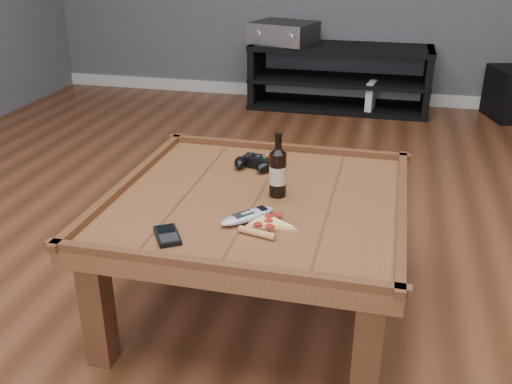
% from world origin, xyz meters
% --- Properties ---
extents(ground, '(6.00, 6.00, 0.00)m').
position_xyz_m(ground, '(0.00, 0.00, 0.00)').
color(ground, '#492714').
rests_on(ground, ground).
extents(baseboard, '(5.00, 0.02, 0.10)m').
position_xyz_m(baseboard, '(0.00, 2.99, 0.05)').
color(baseboard, silver).
rests_on(baseboard, ground).
extents(coffee_table, '(1.03, 1.03, 0.48)m').
position_xyz_m(coffee_table, '(0.00, 0.00, 0.39)').
color(coffee_table, brown).
rests_on(coffee_table, ground).
extents(media_console, '(1.40, 0.45, 0.50)m').
position_xyz_m(media_console, '(0.00, 2.75, 0.25)').
color(media_console, black).
rests_on(media_console, ground).
extents(beer_bottle, '(0.06, 0.06, 0.23)m').
position_xyz_m(beer_bottle, '(0.06, 0.03, 0.54)').
color(beer_bottle, black).
rests_on(beer_bottle, coffee_table).
extents(game_controller, '(0.18, 0.14, 0.05)m').
position_xyz_m(game_controller, '(-0.08, 0.25, 0.47)').
color(game_controller, black).
rests_on(game_controller, coffee_table).
extents(pizza_slice, '(0.18, 0.24, 0.02)m').
position_xyz_m(pizza_slice, '(0.08, -0.21, 0.46)').
color(pizza_slice, tan).
rests_on(pizza_slice, coffee_table).
extents(smartphone, '(0.12, 0.14, 0.02)m').
position_xyz_m(smartphone, '(-0.20, -0.35, 0.46)').
color(smartphone, black).
rests_on(smartphone, coffee_table).
extents(remote_control, '(0.18, 0.19, 0.03)m').
position_xyz_m(remote_control, '(0.01, -0.18, 0.46)').
color(remote_control, '#989CA5').
rests_on(remote_control, coffee_table).
extents(av_receiver, '(0.54, 0.49, 0.16)m').
position_xyz_m(av_receiver, '(-0.45, 2.74, 0.58)').
color(av_receiver, black).
rests_on(av_receiver, media_console).
extents(game_console, '(0.14, 0.22, 0.25)m').
position_xyz_m(game_console, '(0.26, 2.64, 0.12)').
color(game_console, slate).
rests_on(game_console, ground).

